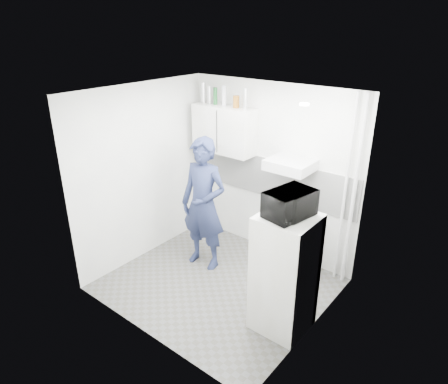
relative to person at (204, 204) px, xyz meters
The scene contains 23 objects.
floor 1.12m from the person, 30.01° to the right, with size 2.80×2.80×0.00m, color #555554.
ceiling 1.73m from the person, 30.01° to the right, with size 2.80×2.80×0.00m, color white.
wall_back 1.13m from the person, 63.00° to the left, with size 2.80×2.80×0.00m, color white.
wall_left 1.01m from the person, 162.62° to the right, with size 2.60×2.60×0.00m, color white.
wall_right 1.94m from the person, ahead, with size 2.60×2.60×0.00m, color white.
person is the anchor object (origin of this frame).
stove 1.46m from the person, 31.95° to the left, with size 0.52×0.52×0.84m, color silver.
fridge 1.67m from the person, 14.94° to the right, with size 0.60×0.60×1.45m, color white.
stove_top 1.36m from the person, 31.95° to the left, with size 0.50×0.50×0.03m, color black.
saucepan 1.32m from the person, 32.89° to the left, with size 0.17×0.17×0.10m, color silver.
microwave 1.76m from the person, 14.94° to the right, with size 0.36×0.52×0.29m, color black.
bottle_a 1.73m from the person, 130.13° to the left, with size 0.07×0.07×0.31m, color silver.
bottle_b 1.67m from the person, 124.56° to the left, with size 0.07×0.07×0.26m, color silver.
bottle_c 1.63m from the person, 118.49° to the left, with size 0.06×0.06×0.25m, color #144C1E.
bottle_d 1.62m from the person, 108.29° to the left, with size 0.07×0.07×0.30m, color #B2B7BC.
canister_b 1.54m from the person, 92.96° to the left, with size 0.09×0.09×0.18m, color brown.
bottle_e 1.60m from the person, 81.97° to the left, with size 0.07×0.07×0.30m, color silver.
upper_cabinet 1.21m from the person, 108.07° to the left, with size 1.00×0.35×0.70m, color white.
range_hood 1.33m from the person, 37.23° to the left, with size 0.60×0.50×0.14m, color silver.
backsplash 1.10m from the person, 62.64° to the left, with size 2.74×0.03×0.60m, color white.
pipe_a 2.03m from the person, 26.30° to the left, with size 0.05×0.05×2.60m, color silver.
pipe_b 1.92m from the person, 27.91° to the left, with size 0.04×0.04×2.60m, color silver.
ceiling_spot_fixture 2.19m from the person, ahead, with size 0.10×0.10×0.02m, color white.
Camera 1 is at (2.93, -3.51, 3.36)m, focal length 32.00 mm.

